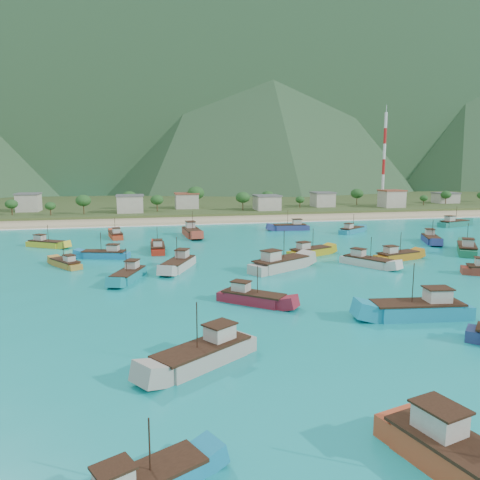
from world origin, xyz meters
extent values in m
plane|color=#0D9091|center=(0.00, 0.00, 0.00)|extent=(600.00, 600.00, 0.00)
cube|color=beige|center=(0.00, 79.00, 0.00)|extent=(400.00, 18.00, 1.20)
cube|color=#385123|center=(0.00, 140.00, 0.00)|extent=(400.00, 110.00, 2.40)
cube|color=white|center=(0.00, 69.50, 0.00)|extent=(400.00, 2.50, 0.08)
cube|color=slate|center=(-150.00, 520.00, 130.00)|extent=(1400.00, 160.00, 260.00)
cube|color=#385942|center=(120.00, 400.00, 100.00)|extent=(1100.00, 160.00, 200.00)
cube|color=#284C2D|center=(-40.00, 300.00, 75.00)|extent=(800.00, 160.00, 150.00)
cone|color=#284C2D|center=(60.00, 300.00, 85.00)|extent=(280.00, 280.00, 170.00)
cone|color=#284C2D|center=(260.00, 300.00, 105.00)|extent=(280.00, 280.00, 210.00)
cube|color=beige|center=(-67.92, 110.08, 4.81)|extent=(7.91, 8.64, 6.41)
cube|color=beige|center=(-30.13, 96.98, 4.65)|extent=(9.33, 7.25, 6.10)
cube|color=beige|center=(-8.05, 109.17, 4.50)|extent=(8.98, 7.49, 5.80)
cube|color=beige|center=(22.09, 96.31, 4.27)|extent=(9.21, 9.28, 5.34)
cube|color=beige|center=(48.92, 105.03, 4.43)|extent=(8.40, 8.10, 5.66)
cube|color=beige|center=(76.07, 96.59, 4.95)|extent=(8.80, 7.83, 6.70)
cube|color=beige|center=(111.62, 110.56, 3.77)|extent=(10.12, 7.24, 4.34)
cylinder|color=red|center=(78.04, 108.00, 4.91)|extent=(1.20, 1.20, 6.62)
cylinder|color=white|center=(78.04, 108.00, 11.53)|extent=(1.20, 1.20, 6.62)
cylinder|color=red|center=(78.04, 108.00, 18.14)|extent=(1.20, 1.20, 6.62)
cylinder|color=white|center=(78.04, 108.00, 24.76)|extent=(1.20, 1.20, 6.62)
cylinder|color=red|center=(78.04, 108.00, 31.38)|extent=(1.20, 1.20, 6.62)
cylinder|color=white|center=(78.04, 108.00, 37.99)|extent=(1.20, 1.20, 6.62)
cube|color=navy|center=(16.50, 50.74, 0.59)|extent=(11.07, 4.09, 1.97)
cube|color=beige|center=(18.71, 50.55, 2.37)|extent=(2.62, 2.18, 1.60)
cylinder|color=#382114|center=(15.89, 50.79, 3.79)|extent=(0.12, 0.12, 4.43)
cube|color=beige|center=(15.71, 0.48, 0.54)|extent=(7.99, 10.42, 1.88)
cube|color=beige|center=(14.61, 2.29, 2.24)|extent=(2.84, 2.99, 1.53)
cylinder|color=#382114|center=(16.02, -0.02, 3.60)|extent=(0.12, 0.12, 4.23)
cube|color=#1777AE|center=(-34.46, 19.07, 0.49)|extent=(10.25, 5.52, 1.79)
cube|color=beige|center=(-32.53, 18.52, 2.11)|extent=(2.65, 2.35, 1.45)
cylinder|color=#382114|center=(-35.00, 19.23, 3.40)|extent=(0.12, 0.12, 4.02)
cube|color=maroon|center=(-11.66, -18.85, 0.51)|extent=(9.49, 8.72, 1.81)
cube|color=beige|center=(-13.21, -17.52, 2.15)|extent=(2.91, 2.86, 1.47)
cylinder|color=#382114|center=(-11.23, -19.21, 3.45)|extent=(0.12, 0.12, 4.08)
cube|color=#B17D2F|center=(-41.12, 11.99, 0.38)|extent=(6.91, 8.53, 1.56)
cube|color=beige|center=(-40.14, 10.53, 1.80)|extent=(2.40, 2.50, 1.27)
cylinder|color=#382114|center=(-41.39, 12.39, 2.92)|extent=(0.12, 0.12, 3.51)
cube|color=#BC4726|center=(-7.55, -58.00, 0.73)|extent=(6.80, 13.00, 2.27)
cube|color=beige|center=(-8.22, -55.54, 2.79)|extent=(2.94, 3.33, 1.84)
cube|color=#B49916|center=(8.64, 12.49, 0.56)|extent=(10.90, 6.99, 1.91)
cube|color=beige|center=(6.66, 11.65, 2.29)|extent=(2.96, 2.71, 1.55)
cylinder|color=#382114|center=(9.19, 12.73, 3.67)|extent=(0.12, 0.12, 4.31)
cube|color=#BC391C|center=(-33.36, 46.90, 0.48)|extent=(4.42, 9.98, 1.75)
cube|color=beige|center=(-33.03, 44.96, 2.06)|extent=(2.11, 2.46, 1.42)
cylinder|color=#382114|center=(-33.46, 47.44, 3.32)|extent=(0.12, 0.12, 3.94)
cube|color=yellow|center=(-48.59, 35.58, 0.48)|extent=(9.70, 7.60, 1.76)
cube|color=beige|center=(-50.26, 36.64, 2.07)|extent=(2.80, 2.67, 1.43)
cylinder|color=#382114|center=(-48.13, 35.29, 3.34)|extent=(0.12, 0.12, 3.96)
cube|color=#AC2112|center=(-23.22, 24.16, 0.52)|extent=(3.14, 10.14, 1.83)
cube|color=beige|center=(-23.25, 22.09, 2.18)|extent=(1.88, 2.32, 1.49)
cylinder|color=#382114|center=(-23.21, 24.73, 3.50)|extent=(0.12, 0.12, 4.13)
cube|color=beige|center=(-28.90, -55.58, 1.83)|extent=(2.48, 2.31, 1.29)
cylinder|color=#382114|center=(-26.86, -54.58, 2.96)|extent=(0.12, 0.12, 3.56)
cube|color=#1C7463|center=(70.00, 48.02, 0.63)|extent=(11.81, 6.41, 2.06)
cube|color=beige|center=(67.78, 47.37, 2.50)|extent=(3.06, 2.72, 1.67)
cylinder|color=#382114|center=(70.62, 48.20, 3.98)|extent=(0.12, 0.12, 4.63)
cube|color=#A23B29|center=(-13.15, 44.68, 0.73)|extent=(4.53, 12.69, 2.27)
cube|color=beige|center=(-13.32, 47.22, 2.79)|extent=(2.47, 2.98, 1.84)
cylinder|color=#382114|center=(-13.10, 43.97, 4.42)|extent=(0.12, 0.12, 5.10)
cube|color=#B67016|center=(24.45, 4.37, 0.53)|extent=(10.68, 5.62, 1.86)
cube|color=beige|center=(22.43, 3.82, 2.22)|extent=(2.74, 2.42, 1.51)
cylinder|color=#382114|center=(25.01, 4.53, 3.56)|extent=(0.12, 0.12, 4.19)
cube|color=#A39D92|center=(-21.41, -37.34, 0.66)|extent=(11.52, 9.42, 2.11)
cube|color=beige|center=(-19.45, -35.99, 2.57)|extent=(3.38, 3.25, 1.72)
cylinder|color=#382114|center=(-21.95, -37.71, 4.09)|extent=(0.12, 0.12, 4.75)
cube|color=teal|center=(7.12, -29.29, 0.76)|extent=(13.14, 5.27, 2.32)
cube|color=beige|center=(9.71, -29.61, 2.87)|extent=(3.16, 2.67, 1.89)
cylinder|color=#382114|center=(6.40, -29.21, 4.54)|extent=(0.12, 0.12, 5.23)
cube|color=#1B6843|center=(43.26, 7.90, 0.67)|extent=(9.55, 11.69, 2.14)
cube|color=beige|center=(41.89, 5.92, 2.61)|extent=(3.30, 3.43, 1.74)
cylinder|color=#382114|center=(43.64, 8.46, 4.15)|extent=(0.12, 0.12, 4.82)
cube|color=#AAA698|center=(-1.60, 0.79, 0.78)|extent=(13.19, 9.85, 2.37)
cube|color=beige|center=(-3.91, -0.54, 2.93)|extent=(3.76, 3.55, 1.92)
cylinder|color=#382114|center=(-0.96, 1.16, 4.63)|extent=(0.12, 0.12, 5.33)
cube|color=teal|center=(-29.18, -1.17, 0.52)|extent=(6.29, 10.49, 1.83)
cube|color=beige|center=(-28.47, 0.77, 2.18)|extent=(2.53, 2.79, 1.49)
cylinder|color=#382114|center=(-29.38, -1.70, 3.49)|extent=(0.12, 0.12, 4.12)
cube|color=beige|center=(-20.19, 5.26, 0.61)|extent=(7.63, 11.52, 2.03)
cube|color=beige|center=(-19.24, 7.34, 2.45)|extent=(2.91, 3.16, 1.65)
cylinder|color=#382114|center=(-20.45, 4.69, 3.91)|extent=(0.12, 0.12, 4.57)
cube|color=teal|center=(32.25, 41.71, 0.48)|extent=(9.62, 7.79, 1.76)
cube|color=beige|center=(30.61, 40.60, 2.07)|extent=(2.82, 2.70, 1.43)
cylinder|color=#382114|center=(32.70, 42.02, 3.34)|extent=(0.12, 0.12, 3.96)
cube|color=navy|center=(43.92, 21.70, 0.57)|extent=(7.01, 11.00, 1.93)
cube|color=beige|center=(44.76, 23.70, 2.31)|extent=(2.73, 2.98, 1.57)
cylinder|color=#382114|center=(43.68, 21.14, 3.70)|extent=(0.12, 0.12, 4.34)
camera|label=1|loc=(-26.98, -80.39, 19.41)|focal=35.00mm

